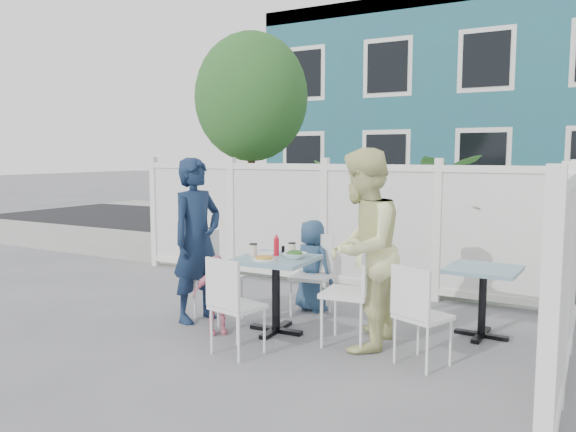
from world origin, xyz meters
The scene contains 30 objects.
ground centered at (0.00, 0.00, 0.00)m, with size 80.00×80.00×0.00m, color slate.
near_sidewalk centered at (0.00, 3.80, 0.01)m, with size 24.00×2.60×0.01m, color gray.
street centered at (0.00, 7.50, 0.00)m, with size 24.00×5.00×0.01m, color black.
far_sidewalk centered at (0.00, 10.60, 0.01)m, with size 24.00×1.60×0.01m, color gray.
building centered at (-0.50, 14.00, 3.00)m, with size 11.00×6.00×6.00m.
fence_back centered at (0.10, 2.40, 0.78)m, with size 5.86×0.08×1.60m.
fence_right centered at (3.00, 0.60, 0.78)m, with size 0.08×3.66×1.60m.
tree centered at (-1.60, 3.30, 2.59)m, with size 1.80×1.62×3.59m.
utility_cabinet centered at (-2.63, 4.00, 0.69)m, with size 0.75×0.53×1.38m, color gold.
potted_shrub_a centered at (-0.02, 3.10, 0.82)m, with size 0.92×0.92×1.65m, color #215321.
potted_shrub_b centered at (1.66, 3.00, 0.86)m, with size 1.54×1.34×1.71m, color #215321.
main_table centered at (0.49, 0.48, 0.57)m, with size 0.73×0.73×0.74m.
spare_table centered at (2.27, 1.29, 0.52)m, with size 0.66×0.66×0.67m.
chair_left centered at (-0.31, 0.54, 0.53)m, with size 0.45×0.46×0.91m.
chair_right centered at (1.32, 0.49, 0.57)m, with size 0.47×0.48×0.98m.
chair_back centered at (0.52, 1.22, 0.50)m, with size 0.44×0.43×0.86m.
chair_near centered at (0.49, -0.27, 0.50)m, with size 0.45×0.44×0.85m.
chair_spare centered at (1.95, 0.25, 0.49)m, with size 0.49×0.48×0.83m.
man centered at (-0.42, 0.43, 0.84)m, with size 0.62×0.40×1.69m, color #14233F.
woman centered at (1.37, 0.48, 0.89)m, with size 0.86×0.67×1.78m, color #DCE256.
boy centered at (0.46, 1.32, 0.51)m, with size 0.49×0.32×1.01m, color navy.
toddler centered at (0.01, 0.16, 0.38)m, with size 0.45×0.19×0.77m, color pink.
plate_main centered at (0.46, 0.31, 0.74)m, with size 0.22×0.22×0.01m, color white.
plate_side centered at (0.32, 0.56, 0.74)m, with size 0.23×0.23×0.02m, color white.
salad_bowl centered at (0.67, 0.52, 0.76)m, with size 0.22×0.22×0.05m, color white.
coffee_cup_a centered at (0.26, 0.44, 0.79)m, with size 0.07×0.07×0.11m, color beige.
coffee_cup_b centered at (0.55, 0.69, 0.79)m, with size 0.07×0.07×0.11m, color beige.
ketchup_bottle centered at (0.45, 0.56, 0.82)m, with size 0.05×0.05×0.17m, color red.
salt_shaker centered at (0.43, 0.74, 0.78)m, with size 0.03×0.03×0.08m, color white.
pepper_shaker centered at (0.43, 0.73, 0.77)m, with size 0.03×0.03×0.07m, color black.
Camera 1 is at (3.18, -4.11, 1.72)m, focal length 35.00 mm.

